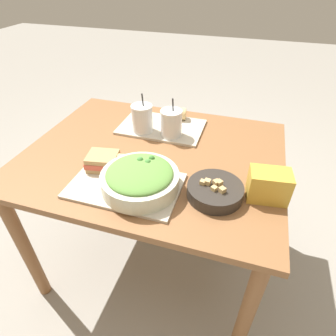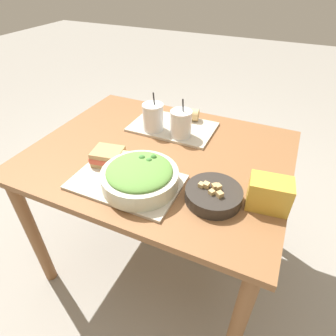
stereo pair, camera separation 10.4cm
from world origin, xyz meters
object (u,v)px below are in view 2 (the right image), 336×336
(soup_bowl, at_px, (213,194))
(drink_cup_red, at_px, (181,124))
(baguette_near, at_px, (132,159))
(chip_bag, at_px, (269,194))
(sandwich_near, at_px, (108,157))
(baguette_far, at_px, (189,114))
(drink_cup_dark, at_px, (153,118))
(salad_bowl, at_px, (140,176))

(soup_bowl, relative_size, drink_cup_red, 1.07)
(soup_bowl, bearing_deg, drink_cup_red, 127.65)
(baguette_near, height_order, chip_bag, chip_bag)
(sandwich_near, height_order, baguette_near, sandwich_near)
(baguette_far, height_order, drink_cup_dark, drink_cup_dark)
(soup_bowl, xyz_separation_m, chip_bag, (0.18, 0.05, 0.03))
(soup_bowl, relative_size, drink_cup_dark, 1.05)
(sandwich_near, bearing_deg, baguette_far, 61.80)
(baguette_near, relative_size, chip_bag, 0.97)
(salad_bowl, distance_m, sandwich_near, 0.21)
(salad_bowl, xyz_separation_m, chip_bag, (0.46, 0.10, 0.00))
(baguette_far, bearing_deg, baguette_near, 162.66)
(soup_bowl, height_order, chip_bag, chip_bag)
(chip_bag, bearing_deg, sandwich_near, 175.09)
(salad_bowl, xyz_separation_m, drink_cup_dark, (-0.15, 0.41, 0.02))
(baguette_far, distance_m, chip_bag, 0.69)
(soup_bowl, distance_m, baguette_far, 0.62)
(salad_bowl, distance_m, chip_bag, 0.47)
(chip_bag, bearing_deg, soup_bowl, -172.14)
(sandwich_near, xyz_separation_m, baguette_near, (0.10, 0.03, -0.00))
(baguette_near, relative_size, drink_cup_red, 0.78)
(drink_cup_dark, bearing_deg, soup_bowl, -40.16)
(baguette_far, distance_m, drink_cup_dark, 0.22)
(baguette_far, bearing_deg, salad_bowl, 173.31)
(sandwich_near, bearing_deg, drink_cup_dark, 72.64)
(salad_bowl, height_order, baguette_near, salad_bowl)
(soup_bowl, height_order, sandwich_near, sandwich_near)
(drink_cup_red, bearing_deg, chip_bag, -34.01)
(drink_cup_dark, bearing_deg, salad_bowl, -69.81)
(baguette_near, relative_size, baguette_far, 1.28)
(soup_bowl, distance_m, drink_cup_red, 0.46)
(drink_cup_red, bearing_deg, baguette_far, 98.18)
(chip_bag, bearing_deg, salad_bowl, -175.08)
(salad_bowl, distance_m, soup_bowl, 0.28)
(baguette_far, height_order, chip_bag, chip_bag)
(sandwich_near, relative_size, drink_cup_red, 0.74)
(sandwich_near, distance_m, baguette_near, 0.10)
(baguette_near, relative_size, drink_cup_dark, 0.76)
(salad_bowl, distance_m, baguette_far, 0.59)
(chip_bag, bearing_deg, drink_cup_red, 138.84)
(salad_bowl, height_order, drink_cup_dark, drink_cup_dark)
(baguette_far, bearing_deg, sandwich_near, 152.62)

